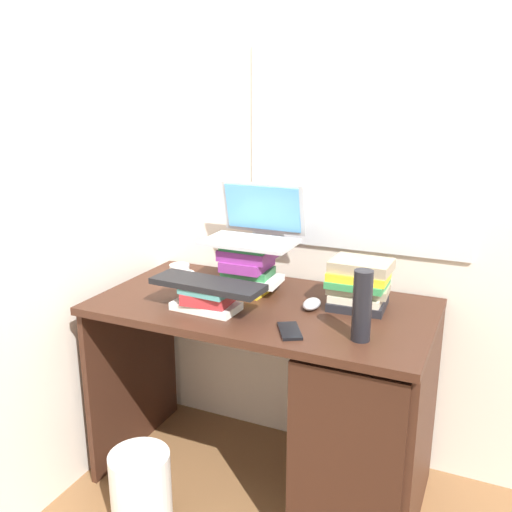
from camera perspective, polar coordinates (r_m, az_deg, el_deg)
ground_plane at (r=2.49m, az=0.62°, el=-21.70°), size 6.00×6.00×0.00m
wall_back at (r=2.33m, az=4.58°, el=10.44°), size 6.00×0.06×2.60m
wall_left at (r=2.36m, az=-15.66°, el=9.97°), size 0.05×6.00×2.60m
desk at (r=2.15m, az=8.35°, el=-15.07°), size 1.26×0.67×0.77m
book_stack_tall at (r=2.21m, az=-0.78°, el=-1.14°), size 0.24×0.19×0.19m
book_stack_keyboard_riser at (r=2.04m, az=-4.89°, el=-4.32°), size 0.24×0.16×0.09m
book_stack_side at (r=2.08m, az=10.44°, el=-2.85°), size 0.23×0.20×0.18m
laptop at (r=2.22m, az=-0.09°, el=2.92°), size 0.36×0.27×0.22m
keyboard at (r=2.01m, az=-4.95°, el=-2.86°), size 0.43×0.16×0.02m
computer_mouse at (r=2.06m, az=5.70°, el=-4.87°), size 0.06×0.10×0.04m
mug at (r=2.31m, az=-7.72°, el=-1.92°), size 0.12×0.08×0.09m
water_bottle at (r=1.79m, az=10.75°, el=-5.01°), size 0.06×0.06×0.23m
cell_phone at (r=1.86m, az=3.44°, el=-7.62°), size 0.12×0.15×0.01m
wastebasket at (r=2.25m, az=-11.63°, el=-22.25°), size 0.22×0.22×0.29m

